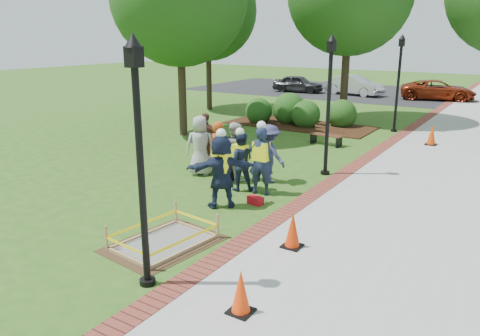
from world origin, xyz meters
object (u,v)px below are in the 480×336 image
Objects in this scene: lamp_near at (139,147)px; hivis_worker_a at (221,169)px; cone_front at (241,293)px; hivis_worker_c at (240,159)px; bench_near at (218,168)px; hivis_worker_b at (261,159)px; wet_concrete_pad at (164,234)px.

lamp_near reaches higher than hivis_worker_a.
cone_front is 0.42× the size of hivis_worker_c.
hivis_worker_a is at bearing -76.46° from hivis_worker_c.
bench_near is at bearing 149.17° from hivis_worker_c.
hivis_worker_b is 1.14× the size of hivis_worker_c.
lamp_near reaches higher than hivis_worker_c.
wet_concrete_pad is 3.31× the size of cone_front.
wet_concrete_pad is 2.62m from hivis_worker_a.
hivis_worker_c is at bearing 122.68° from cone_front.
lamp_near is 5.68m from hivis_worker_c.
wet_concrete_pad is at bearing -84.16° from hivis_worker_a.
cone_front is at bearing -51.72° from hivis_worker_a.
bench_near is 0.87× the size of hivis_worker_c.
bench_near is 0.76× the size of hivis_worker_a.
cone_front is at bearing -62.95° from hivis_worker_b.
lamp_near reaches higher than cone_front.
hivis_worker_a is at bearing -103.23° from hivis_worker_b.
lamp_near is 2.39× the size of hivis_worker_c.
cone_front is (2.71, -1.26, 0.13)m from wet_concrete_pad.
hivis_worker_a reaches higher than wet_concrete_pad.
hivis_worker_a is (-0.25, 2.49, 0.76)m from wet_concrete_pad.
hivis_worker_b is at bearing 76.77° from hivis_worker_a.
hivis_worker_c is (-0.33, 1.38, -0.11)m from hivis_worker_a.
hivis_worker_b is (1.94, -0.74, 0.75)m from bench_near.
hivis_worker_b reaches higher than wet_concrete_pad.
cone_front is at bearing -24.98° from wet_concrete_pad.
cone_front is 2.83m from lamp_near.
hivis_worker_b reaches higher than cone_front.
cone_front is at bearing -57.32° from hivis_worker_c.
lamp_near is at bearing -65.82° from bench_near.
wet_concrete_pad is at bearing -91.10° from hivis_worker_b.
lamp_near is at bearing -58.78° from wet_concrete_pad.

